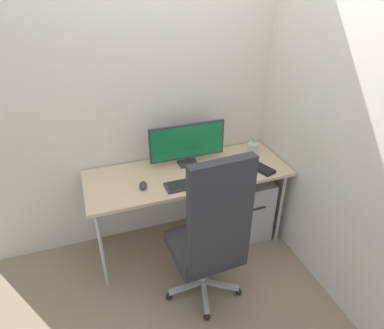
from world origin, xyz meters
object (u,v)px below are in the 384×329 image
office_chair (211,235)px  notebook (260,168)px  monitor (187,142)px  filing_cabinet (241,205)px  mouse (143,185)px  keyboard (196,182)px  pen_holder (252,149)px

office_chair → notebook: bearing=38.0°
monitor → notebook: size_ratio=2.63×
office_chair → monitor: office_chair is taller
filing_cabinet → monitor: monitor is taller
office_chair → mouse: office_chair is taller
monitor → filing_cabinet: bearing=-17.0°
keyboard → pen_holder: (0.61, 0.26, 0.05)m
monitor → mouse: size_ratio=6.64×
filing_cabinet → office_chair: bearing=-131.5°
monitor → mouse: (-0.43, -0.24, -0.17)m
mouse → notebook: bearing=11.1°
monitor → keyboard: (-0.04, -0.31, -0.18)m
monitor → mouse: monitor is taller
filing_cabinet → keyboard: size_ratio=1.19×
monitor → notebook: 0.62m
notebook → office_chair: bearing=-162.3°
filing_cabinet → pen_holder: size_ratio=3.03×
filing_cabinet → notebook: 0.49m
monitor → office_chair: bearing=-97.1°
monitor → keyboard: 0.36m
office_chair → keyboard: size_ratio=2.61×
monitor → pen_holder: monitor is taller
office_chair → notebook: size_ratio=5.24×
mouse → notebook: (0.95, -0.05, -0.01)m
keyboard → notebook: notebook is taller
notebook → mouse: bearing=156.7°
office_chair → notebook: 0.80m
office_chair → mouse: 0.64m
keyboard → mouse: mouse is taller
keyboard → notebook: size_ratio=2.01×
filing_cabinet → keyboard: keyboard is taller
filing_cabinet → keyboard: 0.70m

